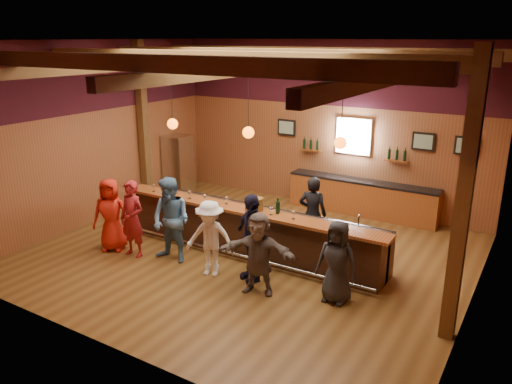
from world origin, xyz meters
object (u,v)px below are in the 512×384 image
(customer_navy, at_px, (252,238))
(customer_dark, at_px, (337,262))
(customer_denim, at_px, (171,220))
(customer_white, at_px, (210,238))
(bar_counter, at_px, (253,230))
(back_bar_cabinet, at_px, (361,198))
(customer_orange, at_px, (111,215))
(customer_redvest, at_px, (132,219))
(bartender, at_px, (312,214))
(bottle_a, at_px, (277,208))
(ice_bucket, at_px, (258,204))
(stainless_fridge, at_px, (178,165))
(customer_brown, at_px, (258,253))

(customer_navy, height_order, customer_dark, customer_navy)
(customer_denim, xyz_separation_m, customer_white, (1.08, -0.10, -0.14))
(bar_counter, height_order, back_bar_cabinet, bar_counter)
(back_bar_cabinet, bearing_deg, customer_orange, -127.93)
(customer_redvest, bearing_deg, bartender, 34.31)
(customer_orange, distance_m, customer_denim, 1.55)
(back_bar_cabinet, bearing_deg, bartender, -92.59)
(back_bar_cabinet, relative_size, bottle_a, 11.89)
(customer_navy, height_order, bottle_a, customer_navy)
(customer_white, relative_size, ice_bucket, 5.79)
(customer_redvest, height_order, customer_white, customer_redvest)
(stainless_fridge, xyz_separation_m, customer_white, (3.96, -3.81, -0.13))
(back_bar_cabinet, distance_m, ice_bucket, 4.01)
(back_bar_cabinet, distance_m, customer_orange, 6.42)
(customer_denim, distance_m, customer_dark, 3.62)
(customer_redvest, height_order, customer_brown, customer_redvest)
(customer_orange, height_order, customer_redvest, customer_redvest)
(bartender, xyz_separation_m, bottle_a, (-0.33, -1.00, 0.39))
(bottle_a, bearing_deg, bartender, 72.00)
(stainless_fridge, xyz_separation_m, customer_brown, (5.14, -3.93, -0.12))
(bar_counter, bearing_deg, back_bar_cabinet, 71.66)
(back_bar_cabinet, bearing_deg, customer_brown, -91.78)
(back_bar_cabinet, height_order, stainless_fridge, stainless_fridge)
(customer_navy, distance_m, customer_brown, 0.54)
(customer_orange, xyz_separation_m, bartender, (3.81, 2.25, 0.03))
(customer_redvest, height_order, bartender, bartender)
(customer_redvest, xyz_separation_m, customer_brown, (3.15, 0.00, -0.06))
(customer_brown, relative_size, bartender, 0.92)
(customer_orange, bearing_deg, customer_dark, -22.55)
(customer_dark, bearing_deg, ice_bucket, 159.66)
(stainless_fridge, distance_m, customer_dark, 7.37)
(customer_orange, height_order, ice_bucket, customer_orange)
(back_bar_cabinet, relative_size, stainless_fridge, 2.22)
(customer_navy, bearing_deg, stainless_fridge, 172.15)
(back_bar_cabinet, xyz_separation_m, bartender, (-0.13, -2.80, 0.37))
(back_bar_cabinet, bearing_deg, customer_denim, -116.55)
(bartender, bearing_deg, customer_brown, 78.31)
(customer_brown, bearing_deg, bar_counter, 110.76)
(customer_orange, bearing_deg, back_bar_cabinet, 24.49)
(back_bar_cabinet, height_order, customer_white, customer_white)
(bar_counter, bearing_deg, customer_white, -96.43)
(back_bar_cabinet, distance_m, customer_dark, 4.77)
(stainless_fridge, distance_m, customer_navy, 5.95)
(customer_denim, relative_size, ice_bucket, 6.80)
(stainless_fridge, relative_size, ice_bucket, 6.73)
(bottle_a, bearing_deg, customer_dark, -25.81)
(bar_counter, relative_size, ice_bucket, 23.55)
(stainless_fridge, height_order, customer_white, stainless_fridge)
(ice_bucket, height_order, bottle_a, bottle_a)
(customer_redvest, bearing_deg, bottle_a, 22.60)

